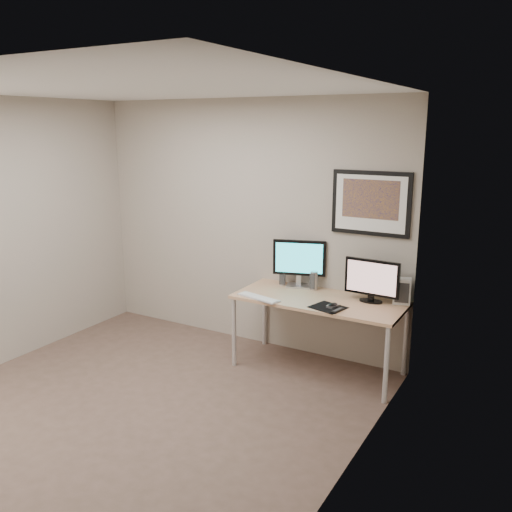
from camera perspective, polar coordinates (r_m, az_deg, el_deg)
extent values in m
plane|color=#4F3C31|center=(4.90, -11.46, -15.06)|extent=(3.60, 3.60, 0.00)
plane|color=white|center=(4.31, -13.16, 16.90)|extent=(3.60, 3.60, 0.00)
plane|color=gray|center=(5.77, -0.97, 3.38)|extent=(3.60, 0.00, 3.60)
plane|color=gray|center=(3.52, 10.22, -3.57)|extent=(0.00, 3.40, 3.40)
cube|color=#AE7954|center=(5.17, 6.66, -4.63)|extent=(1.60, 0.70, 0.03)
cylinder|color=silver|center=(5.37, -2.33, -7.99)|extent=(0.04, 0.04, 0.70)
cylinder|color=silver|center=(5.87, 0.90, -6.06)|extent=(0.04, 0.04, 0.70)
cylinder|color=silver|center=(4.80, 13.55, -11.10)|extent=(0.04, 0.04, 0.70)
cylinder|color=silver|center=(5.36, 15.46, -8.56)|extent=(0.04, 0.04, 0.70)
cube|color=black|center=(5.16, 12.00, 5.45)|extent=(0.75, 0.03, 0.60)
cube|color=silver|center=(5.14, 11.94, 5.42)|extent=(0.67, 0.00, 0.52)
cube|color=orange|center=(5.13, 11.95, 5.86)|extent=(0.54, 0.00, 0.36)
cube|color=#AEAEB3|center=(5.52, 4.52, -3.14)|extent=(0.29, 0.24, 0.02)
cube|color=#AEAEB3|center=(5.50, 4.53, -2.53)|extent=(0.06, 0.05, 0.10)
cube|color=black|center=(5.44, 4.57, -0.19)|extent=(0.51, 0.19, 0.36)
cube|color=#22AAB2|center=(5.43, 4.49, -0.23)|extent=(0.45, 0.15, 0.30)
cube|color=black|center=(5.14, 11.98, -4.67)|extent=(0.22, 0.13, 0.02)
cube|color=black|center=(5.13, 12.00, -4.31)|extent=(0.05, 0.04, 0.05)
cube|color=black|center=(5.08, 12.11, -2.23)|extent=(0.52, 0.05, 0.34)
cube|color=#9F756E|center=(5.06, 12.05, -2.28)|extent=(0.47, 0.02, 0.29)
cylinder|color=#AEAEB3|center=(5.54, 2.81, -2.26)|extent=(0.08, 0.08, 0.16)
cylinder|color=#AEAEB3|center=(5.42, 6.12, -2.57)|extent=(0.08, 0.08, 0.19)
cube|color=#BBBBBF|center=(5.14, 0.27, -4.39)|extent=(0.47, 0.22, 0.02)
cube|color=black|center=(4.93, 7.58, -5.38)|extent=(0.34, 0.32, 0.00)
ellipsoid|color=black|center=(4.93, 8.09, -5.14)|extent=(0.09, 0.12, 0.04)
cube|color=black|center=(4.84, 8.58, -5.69)|extent=(0.08, 0.17, 0.02)
cube|color=silver|center=(5.14, 15.11, -3.58)|extent=(0.18, 0.15, 0.24)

